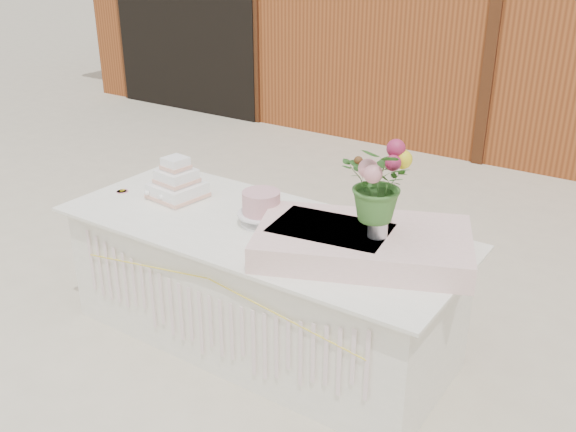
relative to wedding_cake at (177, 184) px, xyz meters
The scene contains 8 objects.
ground 1.09m from the wedding_cake, ahead, with size 80.00×80.00×0.00m, color beige.
cake_table 0.82m from the wedding_cake, ahead, with size 2.40×1.00×0.77m.
wedding_cake is the anchor object (origin of this frame).
pink_cake_stand 0.68m from the wedding_cake, ahead, with size 0.28×0.28×0.20m.
satin_runner 1.34m from the wedding_cake, ahead, with size 1.09×0.63×0.14m, color #FFD6CD.
flower_vase 1.43m from the wedding_cake, ahead, with size 0.10×0.10×0.14m, color silver.
bouquet 1.47m from the wedding_cake, ahead, with size 0.36×0.31×0.40m, color #3A702C.
loose_flowers 0.34m from the wedding_cake, behind, with size 0.13×0.31×0.02m, color pink, non-canonical shape.
Camera 1 is at (2.00, -2.67, 2.30)m, focal length 40.00 mm.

